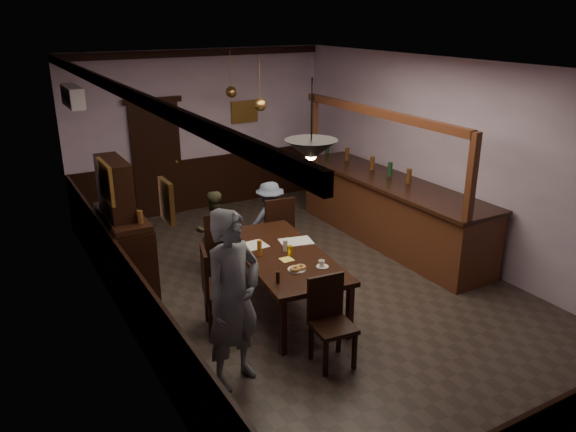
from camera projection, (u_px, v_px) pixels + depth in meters
room at (314, 185)px, 7.30m from camera, size 5.01×8.01×3.01m
dining_table at (282, 258)px, 7.11m from camera, size 1.24×2.30×0.75m
chair_far_left at (218, 240)px, 8.09m from camera, size 0.51×0.51×0.95m
chair_far_right at (277, 227)px, 8.40m from camera, size 0.52×0.52×1.06m
chair_near at (330, 317)px, 6.02m from camera, size 0.47×0.47×0.98m
chair_side at (216, 285)px, 6.63m from camera, size 0.56×0.56×1.05m
person_standing at (233, 299)px, 5.55m from camera, size 0.80×0.66×1.88m
person_seated_left at (214, 229)px, 8.31m from camera, size 0.59×0.47×1.18m
person_seated_right at (270, 220)px, 8.64m from camera, size 0.80×0.49×1.21m
newspaper_left at (251, 246)px, 7.29m from camera, size 0.43×0.31×0.01m
newspaper_right at (296, 241)px, 7.43m from camera, size 0.47×0.38×0.01m
napkin at (287, 259)px, 6.90m from camera, size 0.17×0.17×0.00m
saucer at (322, 267)px, 6.69m from camera, size 0.15×0.15×0.01m
coffee_cup at (322, 263)px, 6.68m from camera, size 0.09×0.09×0.07m
pastry_plate at (297, 269)px, 6.62m from camera, size 0.22×0.22×0.01m
pastry_ring_a at (295, 269)px, 6.57m from camera, size 0.13×0.13×0.04m
pastry_ring_b at (301, 267)px, 6.61m from camera, size 0.13×0.13×0.04m
soda_can at (290, 250)px, 7.01m from camera, size 0.07×0.07×0.12m
beer_glass at (259, 248)px, 6.99m from camera, size 0.06×0.06×0.20m
water_glass at (285, 246)px, 7.12m from camera, size 0.06×0.06×0.15m
pepper_mill at (278, 277)px, 6.28m from camera, size 0.04×0.04×0.14m
sideboard at (123, 238)px, 7.62m from camera, size 0.49×1.38×1.83m
bar_counter at (390, 209)px, 9.20m from camera, size 0.93×4.00×2.25m
door_back at (157, 161)px, 10.25m from camera, size 0.90×0.06×2.10m
ac_unit at (73, 96)px, 8.23m from camera, size 0.20×0.85×0.30m
picture_left_small at (167, 201)px, 4.62m from camera, size 0.04×0.28×0.36m
picture_left_large at (106, 182)px, 6.73m from camera, size 0.04×0.62×0.48m
picture_back at (245, 112)px, 10.84m from camera, size 0.55×0.04×0.42m
pendant_iron at (311, 150)px, 5.88m from camera, size 0.56×0.56×0.86m
pendant_brass_mid at (260, 105)px, 8.46m from camera, size 0.20×0.20×0.81m
pendant_brass_far at (231, 92)px, 9.78m from camera, size 0.20×0.20×0.81m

